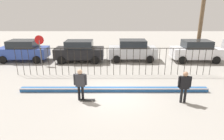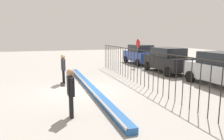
{
  "view_description": "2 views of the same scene",
  "coord_description": "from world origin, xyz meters",
  "px_view_note": "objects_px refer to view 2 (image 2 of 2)",
  "views": [
    {
      "loc": [
        -0.12,
        -10.45,
        4.81
      ],
      "look_at": [
        -0.06,
        2.25,
        0.75
      ],
      "focal_mm": 32.22,
      "sensor_mm": 36.0,
      "label": 1
    },
    {
      "loc": [
        10.52,
        -1.82,
        2.79
      ],
      "look_at": [
        -0.15,
        1.76,
        0.93
      ],
      "focal_mm": 33.49,
      "sensor_mm": 36.0,
      "label": 2
    }
  ],
  "objects_px": {
    "parked_car_silver": "(223,69)",
    "parked_car_blue": "(140,54)",
    "stop_sign": "(138,49)",
    "parked_car_black": "(168,60)",
    "skateboard": "(63,84)",
    "skateboarder": "(63,66)",
    "camera_operator": "(71,89)"
  },
  "relations": [
    {
      "from": "parked_car_blue",
      "to": "parked_car_black",
      "type": "relative_size",
      "value": 1.0
    },
    {
      "from": "parked_car_black",
      "to": "parked_car_silver",
      "type": "xyz_separation_m",
      "value": [
        4.79,
        0.36,
        0.0
      ]
    },
    {
      "from": "parked_car_black",
      "to": "stop_sign",
      "type": "relative_size",
      "value": 1.72
    },
    {
      "from": "skateboarder",
      "to": "parked_car_blue",
      "type": "bearing_deg",
      "value": 159.37
    },
    {
      "from": "parked_car_blue",
      "to": "parked_car_silver",
      "type": "height_order",
      "value": "same"
    },
    {
      "from": "parked_car_silver",
      "to": "stop_sign",
      "type": "distance_m",
      "value": 8.07
    },
    {
      "from": "parked_car_blue",
      "to": "skateboard",
      "type": "bearing_deg",
      "value": -49.79
    },
    {
      "from": "skateboarder",
      "to": "parked_car_blue",
      "type": "xyz_separation_m",
      "value": [
        -6.38,
        8.08,
        -0.06
      ]
    },
    {
      "from": "skateboarder",
      "to": "parked_car_black",
      "type": "relative_size",
      "value": 0.4
    },
    {
      "from": "stop_sign",
      "to": "parked_car_black",
      "type": "bearing_deg",
      "value": 17.79
    },
    {
      "from": "skateboard",
      "to": "stop_sign",
      "type": "distance_m",
      "value": 8.57
    },
    {
      "from": "skateboarder",
      "to": "parked_car_blue",
      "type": "relative_size",
      "value": 0.4
    },
    {
      "from": "skateboard",
      "to": "parked_car_silver",
      "type": "distance_m",
      "value": 8.97
    },
    {
      "from": "camera_operator",
      "to": "parked_car_silver",
      "type": "height_order",
      "value": "parked_car_silver"
    },
    {
      "from": "parked_car_black",
      "to": "stop_sign",
      "type": "xyz_separation_m",
      "value": [
        -3.14,
        -1.01,
        0.64
      ]
    },
    {
      "from": "parked_car_blue",
      "to": "stop_sign",
      "type": "bearing_deg",
      "value": -30.87
    },
    {
      "from": "skateboarder",
      "to": "stop_sign",
      "type": "relative_size",
      "value": 0.69
    },
    {
      "from": "camera_operator",
      "to": "stop_sign",
      "type": "bearing_deg",
      "value": -36.42
    },
    {
      "from": "skateboarder",
      "to": "parked_car_blue",
      "type": "distance_m",
      "value": 10.3
    },
    {
      "from": "parked_car_blue",
      "to": "parked_car_silver",
      "type": "distance_m",
      "value": 9.9
    },
    {
      "from": "parked_car_black",
      "to": "skateboarder",
      "type": "bearing_deg",
      "value": -84.64
    },
    {
      "from": "skateboarder",
      "to": "stop_sign",
      "type": "height_order",
      "value": "stop_sign"
    },
    {
      "from": "parked_car_blue",
      "to": "parked_car_silver",
      "type": "bearing_deg",
      "value": 1.67
    },
    {
      "from": "skateboarder",
      "to": "parked_car_black",
      "type": "bearing_deg",
      "value": 130.22
    },
    {
      "from": "parked_car_silver",
      "to": "parked_car_blue",
      "type": "bearing_deg",
      "value": -178.43
    },
    {
      "from": "parked_car_silver",
      "to": "parked_car_black",
      "type": "bearing_deg",
      "value": -174.97
    },
    {
      "from": "parked_car_blue",
      "to": "parked_car_black",
      "type": "height_order",
      "value": "same"
    },
    {
      "from": "skateboard",
      "to": "parked_car_blue",
      "type": "relative_size",
      "value": 0.19
    },
    {
      "from": "skateboarder",
      "to": "camera_operator",
      "type": "bearing_deg",
      "value": 28.2
    },
    {
      "from": "skateboard",
      "to": "stop_sign",
      "type": "bearing_deg",
      "value": 125.79
    },
    {
      "from": "parked_car_blue",
      "to": "parked_car_black",
      "type": "bearing_deg",
      "value": -1.57
    },
    {
      "from": "camera_operator",
      "to": "parked_car_silver",
      "type": "distance_m",
      "value": 8.7
    }
  ]
}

